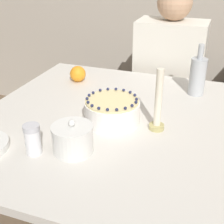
{
  "coord_description": "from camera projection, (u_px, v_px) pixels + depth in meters",
  "views": [
    {
      "loc": [
        0.28,
        -1.05,
        1.33
      ],
      "look_at": [
        -0.08,
        -0.03,
        0.77
      ],
      "focal_mm": 50.0,
      "sensor_mm": 36.0,
      "label": 1
    }
  ],
  "objects": [
    {
      "name": "cake",
      "position": [
        112.0,
        111.0,
        1.22
      ],
      "size": [
        0.22,
        0.22,
        0.11
      ],
      "color": "white",
      "rests_on": "dining_table"
    },
    {
      "name": "person_man_blue_shirt",
      "position": [
        167.0,
        97.0,
        1.98
      ],
      "size": [
        0.4,
        0.34,
        1.18
      ],
      "rotation": [
        0.0,
        0.0,
        3.14
      ],
      "color": "#2D2D38",
      "rests_on": "ground_plane"
    },
    {
      "name": "orange_fruit_0",
      "position": [
        78.0,
        74.0,
        1.62
      ],
      "size": [
        0.08,
        0.08,
        0.08
      ],
      "color": "orange",
      "rests_on": "dining_table"
    },
    {
      "name": "dining_table",
      "position": [
        133.0,
        144.0,
        1.29
      ],
      "size": [
        1.28,
        1.13,
        0.73
      ],
      "color": "beige",
      "rests_on": "ground_plane"
    },
    {
      "name": "sugar_bowl",
      "position": [
        73.0,
        139.0,
        1.04
      ],
      "size": [
        0.14,
        0.14,
        0.12
      ],
      "color": "silver",
      "rests_on": "dining_table"
    },
    {
      "name": "bottle",
      "position": [
        198.0,
        76.0,
        1.45
      ],
      "size": [
        0.07,
        0.07,
        0.24
      ],
      "color": "#B2B7BC",
      "rests_on": "dining_table"
    },
    {
      "name": "candle",
      "position": [
        158.0,
        106.0,
        1.15
      ],
      "size": [
        0.06,
        0.06,
        0.24
      ],
      "color": "tan",
      "rests_on": "dining_table"
    },
    {
      "name": "sugar_shaker",
      "position": [
        33.0,
        139.0,
        1.03
      ],
      "size": [
        0.06,
        0.06,
        0.11
      ],
      "color": "white",
      "rests_on": "dining_table"
    }
  ]
}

